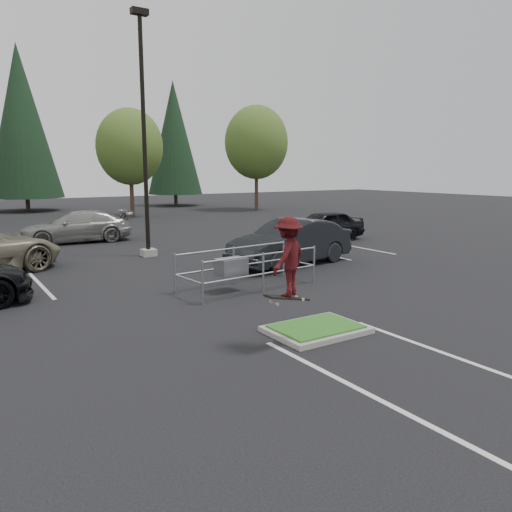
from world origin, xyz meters
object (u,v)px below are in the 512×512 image
light_pole (145,149)px  car_r_charc (291,242)px  decid_c (130,149)px  cart_corral (235,266)px  car_r_black (323,226)px  car_far_silver (77,227)px  conif_c (174,138)px  conif_b (21,122)px  skateboarder (288,257)px  decid_d (256,145)px

light_pole → car_r_charc: (4.00, -5.00, -3.67)m
car_r_charc → decid_c: bearing=166.4°
decid_c → cart_corral: size_ratio=1.84×
car_r_black → cart_corral: bearing=-52.3°
decid_c → car_far_silver: 14.49m
decid_c → conif_c: size_ratio=0.67×
conif_b → car_r_charc: 34.51m
car_far_silver → car_r_charc: bearing=31.5°
light_pole → cart_corral: 8.41m
light_pole → skateboarder: size_ratio=5.55×
decid_d → cart_corral: 31.65m
decid_c → conif_b: conif_b is taller
decid_d → car_r_black: (-7.99, -18.83, -5.12)m
decid_c → cart_corral: (-5.53, -25.35, -4.47)m
conif_b → car_far_silver: bearing=-92.7°
light_pole → cart_corral: bearing=-90.3°
skateboarder → car_far_silver: bearing=-117.1°
decid_c → conif_c: conif_c is taller
decid_d → car_r_charc: (-13.49, -23.33, -5.02)m
car_r_black → skateboarder: bearing=-41.7°
conif_b → car_r_charc: conif_b is taller
skateboarder → car_r_charc: (5.70, 7.47, -1.07)m
cart_corral → car_far_silver: (-1.54, 13.52, 0.01)m
car_r_charc → car_far_silver: (-5.58, 11.00, -0.09)m
conif_c → car_r_black: 28.92m
conif_b → conif_c: bearing=-4.1°
light_pole → car_r_black: (9.50, -0.50, -3.76)m
conif_b → conif_c: size_ratio=1.16×
cart_corral → skateboarder: skateboarder is taller
conif_b → car_r_charc: (4.50, -33.50, -6.95)m
skateboarder → car_r_charc: bearing=-154.1°
cart_corral → car_r_charc: size_ratio=0.84×
decid_c → car_r_charc: decid_c is taller
skateboarder → cart_corral: bearing=-135.3°
skateboarder → conif_b: bearing=-118.4°
cart_corral → decid_d: bearing=50.3°
car_r_charc → skateboarder: bearing=-47.2°
car_r_black → car_far_silver: car_far_silver is taller
light_pole → conif_c: 30.72m
decid_c → light_pole: bearing=-107.1°
conif_c → cart_corral: bearing=-111.1°
decid_c → skateboarder: 31.32m
conif_b → car_r_black: (10.00, -29.00, -7.05)m
car_r_charc → car_r_black: 7.11m
decid_d → car_far_silver: size_ratio=1.71×
light_pole → conif_c: conif_c is taller
light_pole → skateboarder: bearing=-97.8°
decid_d → cart_corral: decid_d is taller
light_pole → conif_b: bearing=91.0°
decid_c → conif_b: size_ratio=0.58×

